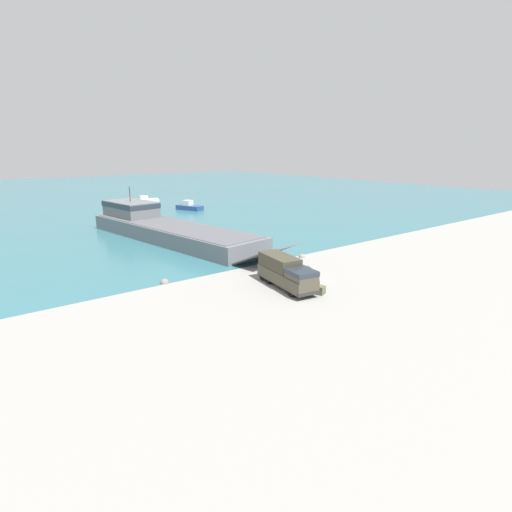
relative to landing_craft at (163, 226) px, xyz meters
The scene contains 10 objects.
ground_plane 28.58m from the landing_craft, 87.18° to the right, with size 240.00×240.00×0.00m, color gray.
water_surface 68.99m from the landing_craft, 88.83° to the left, with size 240.00×180.00×0.01m, color #336B75.
landing_craft is the anchor object (origin of this frame).
military_truck 29.16m from the landing_craft, 90.28° to the right, with size 3.58×8.14×2.97m.
soldier_on_ramp 29.22m from the landing_craft, 84.09° to the right, with size 0.48×0.33×1.73m.
moored_boat_a 29.46m from the landing_craft, 54.01° to the left, with size 4.61×6.71×2.15m.
moored_boat_b 46.17m from the landing_craft, 71.01° to the left, with size 6.87×4.06×1.60m.
cargo_crate 32.59m from the landing_craft, 88.07° to the right, with size 0.80×0.96×0.80m, color #566042.
shoreline_rock_a 22.71m from the landing_craft, 114.21° to the right, with size 0.92×0.92×0.92m, color gray.
shoreline_rock_b 23.68m from the landing_craft, 67.44° to the right, with size 0.85×0.85×0.85m, color gray.
Camera 1 is at (-26.75, -28.87, 13.31)m, focal length 28.00 mm.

